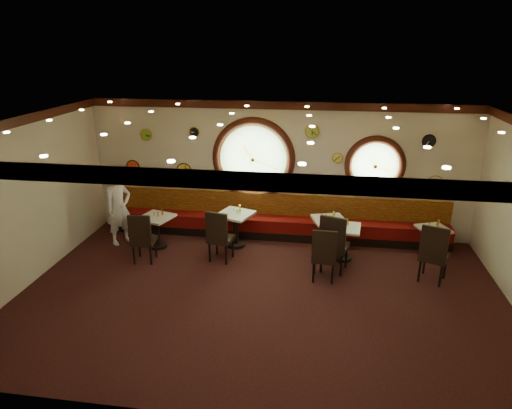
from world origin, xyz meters
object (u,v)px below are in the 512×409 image
at_px(condiment_c_bottle, 334,214).
at_px(condiment_a_salt, 154,214).
at_px(chair_d, 334,240).
at_px(condiment_d_pepper, 344,226).
at_px(table_e, 432,238).
at_px(chair_b, 219,233).
at_px(condiment_d_bottle, 348,222).
at_px(condiment_d_salt, 343,224).
at_px(table_d, 343,239).
at_px(table_c, 329,230).
at_px(condiment_e_salt, 429,224).
at_px(waiter, 119,208).
at_px(condiment_b_pepper, 237,211).
at_px(chair_a, 142,235).
at_px(condiment_a_bottle, 162,212).
at_px(condiment_b_bottle, 240,208).
at_px(condiment_b_salt, 234,210).
at_px(condiment_e_pepper, 436,226).
at_px(table_a, 157,228).
at_px(condiment_c_salt, 326,216).
at_px(chair_e, 434,250).
at_px(table_b, 235,225).
at_px(chair_c, 324,252).
at_px(condiment_c_pepper, 329,217).
at_px(condiment_a_pepper, 158,214).
at_px(condiment_e_bottle, 438,224).

bearing_deg(condiment_c_bottle, condiment_a_salt, -173.79).
relative_size(chair_d, condiment_d_pepper, 8.61).
distance_m(table_e, chair_b, 4.64).
bearing_deg(condiment_d_bottle, condiment_d_salt, -139.03).
bearing_deg(table_d, condiment_d_bottle, 57.38).
xyz_separation_m(table_c, table_d, (0.31, -0.40, -0.01)).
xyz_separation_m(condiment_e_salt, waiter, (-6.93, -0.40, 0.15)).
height_order(table_e, condiment_b_pepper, condiment_b_pepper).
xyz_separation_m(chair_a, condiment_a_salt, (-0.04, 0.86, 0.15)).
height_order(condiment_a_bottle, condiment_b_bottle, condiment_b_bottle).
xyz_separation_m(condiment_b_salt, condiment_d_salt, (2.44, -0.39, -0.05)).
height_order(table_e, condiment_d_pepper, condiment_d_pepper).
relative_size(chair_b, condiment_e_pepper, 7.54).
distance_m(table_a, condiment_a_salt, 0.33).
xyz_separation_m(condiment_e_pepper, waiter, (-7.06, -0.30, 0.15)).
distance_m(condiment_c_salt, condiment_a_bottle, 3.69).
bearing_deg(chair_e, table_a, -164.10).
bearing_deg(table_b, chair_c, -34.69).
bearing_deg(condiment_b_pepper, table_e, 1.31).
xyz_separation_m(table_c, condiment_c_pepper, (0.00, -0.03, 0.33)).
relative_size(table_c, table_e, 1.09).
xyz_separation_m(condiment_a_pepper, condiment_c_bottle, (3.90, 0.49, 0.04)).
bearing_deg(waiter, table_e, -51.96).
xyz_separation_m(table_e, chair_a, (-6.11, -1.25, 0.22)).
bearing_deg(condiment_d_salt, chair_c, -109.12).
height_order(condiment_b_salt, condiment_d_bottle, condiment_d_bottle).
distance_m(table_e, condiment_b_bottle, 4.28).
height_order(chair_c, condiment_b_pepper, chair_c).
bearing_deg(condiment_b_salt, condiment_a_pepper, -165.05).
relative_size(condiment_a_bottle, condiment_e_bottle, 0.84).
bearing_deg(condiment_c_salt, condiment_d_pepper, -53.26).
distance_m(table_b, condiment_b_bottle, 0.40).
bearing_deg(condiment_a_pepper, condiment_d_salt, 0.67).
relative_size(table_c, chair_b, 1.20).
bearing_deg(condiment_a_salt, waiter, 175.65).
distance_m(condiment_a_salt, condiment_a_bottle, 0.19).
xyz_separation_m(table_e, condiment_a_pepper, (-6.04, -0.44, 0.38)).
bearing_deg(table_e, chair_b, -168.18).
xyz_separation_m(table_b, condiment_d_pepper, (2.41, -0.40, 0.29)).
distance_m(table_b, table_d, 2.44).
distance_m(condiment_d_bottle, condiment_e_salt, 1.81).
height_order(condiment_b_salt, condiment_a_bottle, condiment_a_bottle).
bearing_deg(condiment_c_pepper, table_d, -50.24).
xyz_separation_m(chair_b, waiter, (-2.48, 0.63, 0.20)).
height_order(chair_e, condiment_e_pepper, chair_e).
height_order(table_b, condiment_a_bottle, condiment_a_bottle).
bearing_deg(condiment_b_pepper, condiment_d_salt, -7.20).
relative_size(table_a, chair_c, 1.23).
bearing_deg(chair_b, condiment_e_pepper, 22.25).
bearing_deg(condiment_c_bottle, condiment_e_bottle, -0.42).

